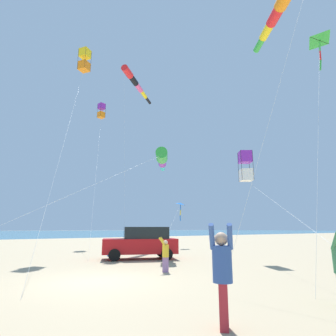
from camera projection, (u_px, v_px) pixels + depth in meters
The scene contains 12 objects.
ground_plane at pixel (98, 281), 9.61m from camera, with size 600.00×600.00×0.00m, color tan.
parked_car at pixel (141, 242), 16.78m from camera, with size 3.62×4.67×1.85m.
cooler_box at pixel (112, 253), 18.40m from camera, with size 0.62×0.42×0.42m.
person_child_green_jacket at pixel (165, 253), 11.69m from camera, with size 0.50×0.49×1.40m.
person_bystander_far at pixel (222, 270), 5.16m from camera, with size 0.64×0.66×1.85m.
kite_box_long_streamer_right at pixel (246, 166), 16.77m from camera, with size 9.85×8.20×6.28m.
kite_windsock_orange_high_right at pixel (162, 159), 19.55m from camera, with size 7.38×15.41×6.91m.
kite_box_striped_overhead at pixel (85, 60), 24.16m from camera, with size 13.78×6.48×16.87m.
kite_windsock_rainbow_low_near at pixel (135, 82), 28.96m from camera, with size 8.53×7.63×16.95m.
kite_delta_magenta_far_left at pixel (320, 41), 14.84m from camera, with size 2.38×7.38×11.70m.
kite_box_purple_drifting at pixel (101, 111), 33.38m from camera, with size 14.54×6.94×16.29m.
kite_delta_checkered_midright at pixel (181, 204), 27.30m from camera, with size 4.90×6.46×4.29m.
Camera 1 is at (-9.52, 4.40, 1.74)m, focal length 30.21 mm.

